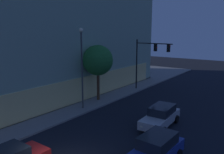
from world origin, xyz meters
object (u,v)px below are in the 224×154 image
object	(u,v)px
traffic_light_far_corner	(149,55)
car_silver	(161,116)
car_blue	(155,150)
sidewalk_tree	(98,60)
modern_building	(18,12)
street_lamp_sidewalk	(82,59)

from	to	relation	value
traffic_light_far_corner	car_silver	distance (m)	12.10
car_blue	sidewalk_tree	bearing A→B (deg)	53.60
modern_building	traffic_light_far_corner	world-z (taller)	modern_building
sidewalk_tree	car_silver	bearing A→B (deg)	-106.18
traffic_light_far_corner	street_lamp_sidewalk	size ratio (longest dim) A/B	0.83
traffic_light_far_corner	sidewalk_tree	size ratio (longest dim) A/B	1.07
street_lamp_sidewalk	sidewalk_tree	distance (m)	3.32
car_blue	car_silver	xyz separation A→B (m)	(5.55, 2.18, -0.04)
street_lamp_sidewalk	car_silver	bearing A→B (deg)	-85.36
street_lamp_sidewalk	car_silver	size ratio (longest dim) A/B	1.64
street_lamp_sidewalk	traffic_light_far_corner	bearing A→B (deg)	-11.15
traffic_light_far_corner	car_silver	size ratio (longest dim) A/B	1.36
modern_building	street_lamp_sidewalk	size ratio (longest dim) A/B	4.21
modern_building	car_blue	world-z (taller)	modern_building
modern_building	traffic_light_far_corner	xyz separation A→B (m)	(8.45, -15.09, -5.51)
sidewalk_tree	car_silver	distance (m)	9.92
modern_building	street_lamp_sidewalk	bearing A→B (deg)	-97.99
traffic_light_far_corner	car_blue	distance (m)	17.75
modern_building	traffic_light_far_corner	distance (m)	18.15
modern_building	car_silver	distance (m)	23.30
sidewalk_tree	car_blue	xyz separation A→B (m)	(-8.10, -10.99, -3.72)
modern_building	sidewalk_tree	distance (m)	13.76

